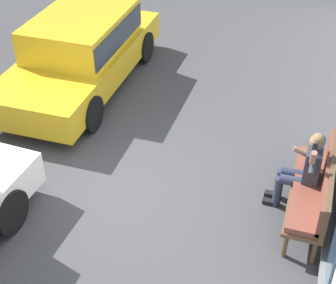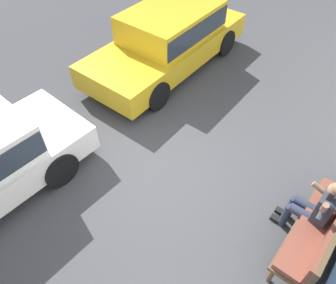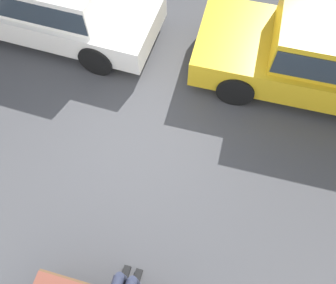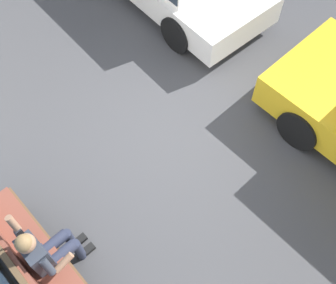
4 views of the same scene
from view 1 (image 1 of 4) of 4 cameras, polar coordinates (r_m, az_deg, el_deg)
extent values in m
plane|color=#424244|center=(8.22, -5.11, -5.51)|extent=(60.00, 60.00, 0.00)
cube|color=gray|center=(7.96, 17.53, -7.34)|extent=(3.60, 0.12, 0.10)
cylinder|color=brown|center=(7.28, 15.91, -11.64)|extent=(0.07, 0.07, 0.42)
cylinder|color=brown|center=(8.62, 16.99, -3.07)|extent=(0.07, 0.07, 0.42)
cylinder|color=brown|center=(7.27, 12.84, -11.08)|extent=(0.07, 0.07, 0.42)
cylinder|color=brown|center=(8.62, 14.44, -2.60)|extent=(0.07, 0.07, 0.42)
cube|color=brown|center=(7.77, 15.38, -5.44)|extent=(1.95, 0.55, 0.06)
cube|color=brown|center=(7.72, 15.47, -4.99)|extent=(1.89, 0.49, 0.10)
cube|color=brown|center=(7.59, 17.49, -4.03)|extent=(1.95, 0.07, 0.55)
cube|color=brown|center=(7.58, 17.04, -3.95)|extent=(1.89, 0.06, 0.47)
cylinder|color=#2D3347|center=(7.78, 13.80, -4.25)|extent=(0.15, 0.42, 0.15)
cylinder|color=#2D3347|center=(7.96, 12.03, -5.42)|extent=(0.12, 0.12, 0.53)
cube|color=black|center=(8.11, 11.27, -6.53)|extent=(0.10, 0.24, 0.07)
cylinder|color=#2D3347|center=(7.92, 13.95, -3.44)|extent=(0.15, 0.42, 0.15)
cylinder|color=#2D3347|center=(8.09, 12.22, -4.61)|extent=(0.12, 0.12, 0.53)
cube|color=black|center=(8.25, 11.47, -5.72)|extent=(0.10, 0.24, 0.07)
cube|color=#2D3347|center=(7.86, 15.38, -4.12)|extent=(0.34, 0.24, 0.14)
cube|color=#333842|center=(7.68, 15.71, -2.53)|extent=(0.38, 0.22, 0.56)
sphere|color=#A37556|center=(7.44, 16.23, 0.00)|extent=(0.22, 0.22, 0.22)
sphere|color=olive|center=(7.42, 16.35, 0.20)|extent=(0.20, 0.20, 0.20)
cylinder|color=#333842|center=(7.81, 15.86, -0.82)|extent=(0.20, 0.10, 0.28)
cylinder|color=#A37556|center=(7.92, 14.62, -1.09)|extent=(0.08, 0.27, 0.17)
cylinder|color=#333842|center=(7.38, 15.76, -2.55)|extent=(0.25, 0.10, 0.22)
cylinder|color=#A37556|center=(7.21, 15.80, -1.67)|extent=(0.16, 0.08, 0.25)
cube|color=#232328|center=(7.33, 15.97, -0.65)|extent=(0.02, 0.07, 0.15)
cube|color=gold|center=(10.83, -9.65, 8.71)|extent=(4.67, 1.89, 0.56)
cube|color=gold|center=(10.71, -9.55, 12.09)|extent=(2.43, 1.65, 0.67)
cube|color=#28333D|center=(10.71, -9.55, 12.09)|extent=(2.39, 1.69, 0.47)
cylinder|color=black|center=(9.46, -8.46, 3.10)|extent=(0.69, 0.19, 0.69)
cylinder|color=black|center=(10.28, -17.46, 4.62)|extent=(0.69, 0.19, 0.69)
cylinder|color=black|center=(11.77, -2.55, 10.45)|extent=(0.69, 0.19, 0.69)
cylinder|color=black|center=(12.44, -10.39, 11.36)|extent=(0.69, 0.19, 0.69)
cylinder|color=black|center=(7.69, -17.14, -7.43)|extent=(0.69, 0.21, 0.68)
camera|label=2|loc=(2.74, 19.55, 23.56)|focal=35.00mm
camera|label=3|loc=(6.77, 21.49, 31.61)|focal=35.00mm
camera|label=4|loc=(8.19, 22.58, 35.62)|focal=45.00mm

